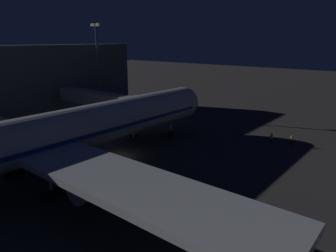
{
  "coord_description": "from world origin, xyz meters",
  "views": [
    {
      "loc": [
        -32.93,
        28.81,
        16.52
      ],
      "look_at": [
        -3.0,
        -7.88,
        3.5
      ],
      "focal_mm": 33.72,
      "sensor_mm": 36.0,
      "label": 1
    }
  ],
  "objects_px": {
    "jet_bridge": "(106,100)",
    "ground_crew_near_nose_gear": "(271,138)",
    "apron_floodlight_mast": "(98,63)",
    "ground_crew_under_port_wing": "(291,140)",
    "airliner_at_gate": "(33,141)",
    "traffic_cone_nose_starboard": "(180,127)",
    "traffic_cone_nose_port": "(199,131)"
  },
  "relations": [
    {
      "from": "apron_floodlight_mast",
      "to": "airliner_at_gate",
      "type": "bearing_deg",
      "value": 130.47
    },
    {
      "from": "airliner_at_gate",
      "to": "ground_crew_under_port_wing",
      "type": "bearing_deg",
      "value": -118.36
    },
    {
      "from": "jet_bridge",
      "to": "airliner_at_gate",
      "type": "bearing_deg",
      "value": 120.51
    },
    {
      "from": "apron_floodlight_mast",
      "to": "traffic_cone_nose_starboard",
      "type": "relative_size",
      "value": 36.27
    },
    {
      "from": "airliner_at_gate",
      "to": "ground_crew_near_nose_gear",
      "type": "distance_m",
      "value": 36.06
    },
    {
      "from": "jet_bridge",
      "to": "ground_crew_near_nose_gear",
      "type": "bearing_deg",
      "value": -156.33
    },
    {
      "from": "jet_bridge",
      "to": "ground_crew_near_nose_gear",
      "type": "distance_m",
      "value": 29.94
    },
    {
      "from": "ground_crew_near_nose_gear",
      "to": "traffic_cone_nose_port",
      "type": "height_order",
      "value": "ground_crew_near_nose_gear"
    },
    {
      "from": "ground_crew_under_port_wing",
      "to": "traffic_cone_nose_starboard",
      "type": "xyz_separation_m",
      "value": [
        20.12,
        2.97,
        -0.7
      ]
    },
    {
      "from": "jet_bridge",
      "to": "apron_floodlight_mast",
      "type": "distance_m",
      "value": 17.22
    },
    {
      "from": "airliner_at_gate",
      "to": "traffic_cone_nose_starboard",
      "type": "relative_size",
      "value": 113.5
    },
    {
      "from": "jet_bridge",
      "to": "traffic_cone_nose_starboard",
      "type": "relative_size",
      "value": 41.33
    },
    {
      "from": "ground_crew_near_nose_gear",
      "to": "ground_crew_under_port_wing",
      "type": "relative_size",
      "value": 0.98
    },
    {
      "from": "ground_crew_under_port_wing",
      "to": "apron_floodlight_mast",
      "type": "bearing_deg",
      "value": 4.37
    },
    {
      "from": "ground_crew_under_port_wing",
      "to": "airliner_at_gate",
      "type": "bearing_deg",
      "value": 61.64
    },
    {
      "from": "airliner_at_gate",
      "to": "ground_crew_near_nose_gear",
      "type": "relative_size",
      "value": 35.94
    },
    {
      "from": "apron_floodlight_mast",
      "to": "traffic_cone_nose_starboard",
      "type": "xyz_separation_m",
      "value": [
        -23.3,
        -0.35,
        -11.17
      ]
    },
    {
      "from": "traffic_cone_nose_starboard",
      "to": "jet_bridge",
      "type": "bearing_deg",
      "value": 43.92
    },
    {
      "from": "jet_bridge",
      "to": "traffic_cone_nose_starboard",
      "type": "height_order",
      "value": "jet_bridge"
    },
    {
      "from": "jet_bridge",
      "to": "ground_crew_near_nose_gear",
      "type": "height_order",
      "value": "jet_bridge"
    },
    {
      "from": "traffic_cone_nose_port",
      "to": "apron_floodlight_mast",
      "type": "bearing_deg",
      "value": 0.72
    },
    {
      "from": "ground_crew_near_nose_gear",
      "to": "traffic_cone_nose_starboard",
      "type": "xyz_separation_m",
      "value": [
        17.12,
        2.27,
        -0.68
      ]
    },
    {
      "from": "apron_floodlight_mast",
      "to": "ground_crew_under_port_wing",
      "type": "relative_size",
      "value": 11.25
    },
    {
      "from": "jet_bridge",
      "to": "traffic_cone_nose_port",
      "type": "relative_size",
      "value": 41.33
    },
    {
      "from": "traffic_cone_nose_port",
      "to": "airliner_at_gate",
      "type": "bearing_deg",
      "value": 85.84
    },
    {
      "from": "airliner_at_gate",
      "to": "ground_crew_under_port_wing",
      "type": "xyz_separation_m",
      "value": [
        -17.92,
        -33.2,
        -4.57
      ]
    },
    {
      "from": "ground_crew_under_port_wing",
      "to": "jet_bridge",
      "type": "bearing_deg",
      "value": 22.67
    },
    {
      "from": "airliner_at_gate",
      "to": "apron_floodlight_mast",
      "type": "bearing_deg",
      "value": -49.53
    },
    {
      "from": "ground_crew_near_nose_gear",
      "to": "traffic_cone_nose_port",
      "type": "xyz_separation_m",
      "value": [
        12.72,
        2.27,
        -0.68
      ]
    },
    {
      "from": "jet_bridge",
      "to": "traffic_cone_nose_starboard",
      "type": "distance_m",
      "value": 14.85
    },
    {
      "from": "ground_crew_near_nose_gear",
      "to": "ground_crew_under_port_wing",
      "type": "height_order",
      "value": "ground_crew_under_port_wing"
    },
    {
      "from": "jet_bridge",
      "to": "ground_crew_under_port_wing",
      "type": "distance_m",
      "value": 32.94
    }
  ]
}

